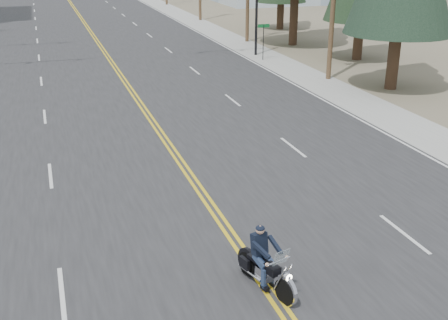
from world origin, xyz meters
name	(u,v)px	position (x,y,z in m)	size (l,w,h in m)	color
road	(74,8)	(0.00, 70.00, 0.01)	(20.00, 200.00, 0.01)	#303033
sidewalk_right	(160,5)	(11.50, 70.00, 0.01)	(3.00, 200.00, 0.01)	#A5A5A0
street_sign	(263,36)	(10.80, 30.00, 1.80)	(0.90, 0.06, 2.62)	black
motorcyclist	(266,260)	(-0.04, 2.68, 0.84)	(0.92, 2.15, 1.68)	black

